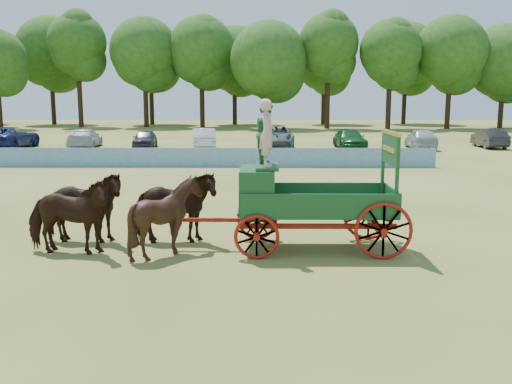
% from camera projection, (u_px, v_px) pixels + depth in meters
% --- Properties ---
extents(ground, '(160.00, 160.00, 0.00)m').
position_uv_depth(ground, '(154.00, 261.00, 13.42)').
color(ground, '#A29049').
rests_on(ground, ground).
extents(horse_lead_left, '(2.33, 1.20, 1.91)m').
position_uv_depth(horse_lead_left, '(68.00, 216.00, 13.87)').
color(horse_lead_left, black).
rests_on(horse_lead_left, ground).
extents(horse_lead_right, '(2.26, 1.03, 1.91)m').
position_uv_depth(horse_lead_right, '(82.00, 208.00, 14.95)').
color(horse_lead_right, black).
rests_on(horse_lead_right, ground).
extents(horse_wheel_left, '(1.83, 1.65, 1.91)m').
position_uv_depth(horse_wheel_left, '(166.00, 216.00, 13.85)').
color(horse_wheel_left, black).
rests_on(horse_wheel_left, ground).
extents(horse_wheel_right, '(2.35, 1.26, 1.91)m').
position_uv_depth(horse_wheel_right, '(173.00, 208.00, 14.93)').
color(horse_wheel_right, black).
rests_on(horse_wheel_right, ground).
extents(farm_dray, '(6.00, 2.00, 3.77)m').
position_uv_depth(farm_dray, '(287.00, 185.00, 14.27)').
color(farm_dray, maroon).
rests_on(farm_dray, ground).
extents(sponsor_banner, '(26.00, 0.08, 1.05)m').
position_uv_depth(sponsor_banner, '(197.00, 157.00, 31.09)').
color(sponsor_banner, '#1C5999').
rests_on(sponsor_banner, ground).
extents(parked_cars, '(58.84, 7.38, 1.63)m').
position_uv_depth(parked_cars, '(266.00, 138.00, 42.55)').
color(parked_cars, silver).
rests_on(parked_cars, ground).
extents(treeline, '(90.32, 21.47, 14.35)m').
position_uv_depth(treeline, '(198.00, 54.00, 71.14)').
color(treeline, '#382314').
rests_on(treeline, ground).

